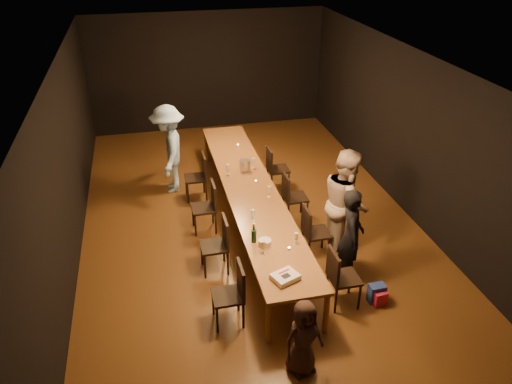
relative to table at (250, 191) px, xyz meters
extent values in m
plane|color=#432310|center=(0.00, 0.00, -0.70)|extent=(10.00, 10.00, 0.00)
cube|color=black|center=(0.00, 5.00, 0.80)|extent=(6.00, 0.04, 3.00)
cube|color=black|center=(0.00, -5.00, 0.80)|extent=(6.00, 0.04, 3.00)
cube|color=black|center=(-3.00, 0.00, 0.80)|extent=(0.04, 10.00, 3.00)
cube|color=black|center=(3.00, 0.00, 0.80)|extent=(0.04, 10.00, 3.00)
cube|color=silver|center=(0.00, 0.00, 2.30)|extent=(6.00, 10.00, 0.04)
cube|color=brown|center=(0.00, 0.00, 0.02)|extent=(0.90, 6.00, 0.05)
cylinder|color=brown|center=(-0.40, -2.90, -0.35)|extent=(0.08, 0.08, 0.70)
cylinder|color=brown|center=(0.40, -2.90, -0.35)|extent=(0.08, 0.08, 0.70)
cylinder|color=brown|center=(-0.40, 2.90, -0.35)|extent=(0.08, 0.08, 0.70)
cylinder|color=brown|center=(0.40, 2.90, -0.35)|extent=(0.08, 0.08, 0.70)
imported|color=black|center=(1.15, -1.85, 0.07)|extent=(0.52, 0.65, 1.55)
imported|color=#C6AD94|center=(1.33, -1.14, 0.23)|extent=(0.82, 0.99, 1.86)
imported|color=#98C6EC|center=(-1.29, 1.67, 0.21)|extent=(0.79, 1.24, 1.82)
imported|color=#3B2721|center=(-0.10, -3.45, -0.17)|extent=(0.59, 0.46, 1.06)
cube|color=#CE1F41|center=(1.37, -2.58, -0.59)|extent=(0.21, 0.13, 0.23)
cube|color=#223A94|center=(1.35, -2.49, -0.55)|extent=(0.24, 0.16, 0.30)
cube|color=white|center=(-0.09, -2.58, 0.09)|extent=(0.41, 0.37, 0.08)
cube|color=black|center=(-0.09, -2.61, 0.13)|extent=(0.14, 0.12, 0.00)
cube|color=red|center=(-0.09, -2.52, 0.13)|extent=(0.17, 0.09, 0.00)
cylinder|color=silver|center=(-0.17, -1.78, 0.10)|extent=(0.20, 0.20, 0.11)
cylinder|color=#B6B6BB|center=(0.06, 0.72, 0.16)|extent=(0.26, 0.26, 0.22)
cylinder|color=#B2B7B2|center=(0.15, -1.94, 0.06)|extent=(0.05, 0.05, 0.03)
cylinder|color=#B2B7B2|center=(0.15, 0.20, 0.06)|extent=(0.05, 0.05, 0.03)
cylinder|color=#B2B7B2|center=(0.15, 1.88, 0.06)|extent=(0.05, 0.05, 0.03)
camera|label=1|loc=(-1.66, -7.62, 4.30)|focal=35.00mm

